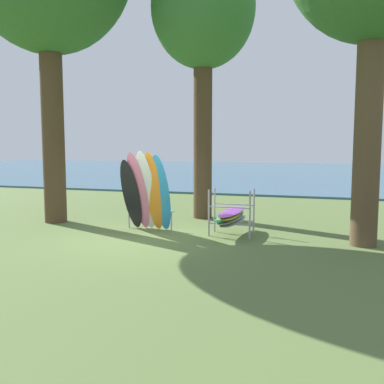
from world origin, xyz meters
TOP-DOWN VIEW (x-y plane):
  - ground_plane at (0.00, 0.00)m, footprint 80.00×80.00m
  - lake_water at (0.00, 28.16)m, footprint 80.00×36.00m
  - tree_mid_behind at (0.67, 3.66)m, footprint 3.33×3.33m
  - leaning_board_pile at (-0.22, 1.03)m, footprint 1.50×0.92m
  - board_storage_rack at (2.19, 1.19)m, footprint 1.15×2.13m

SIDE VIEW (x-z plane):
  - ground_plane at x=0.00m, z-range 0.00..0.00m
  - lake_water at x=0.00m, z-range 0.00..0.10m
  - board_storage_rack at x=2.19m, z-range -0.10..1.15m
  - leaning_board_pile at x=-0.22m, z-range -0.05..2.23m
  - tree_mid_behind at x=0.67m, z-range 2.24..10.92m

